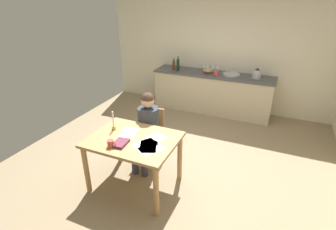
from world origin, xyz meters
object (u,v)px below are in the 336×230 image
mixing_bowl (208,70)px  stovetop_kettle (257,74)px  wine_glass_near_sink (218,67)px  dining_table (134,146)px  wine_glass_back_left (208,66)px  wine_glass_by_kettle (213,67)px  coffee_mug (111,144)px  sink_unit (231,74)px  bottle_oil (174,65)px  book_magazine (121,143)px  wine_glass_back_right (204,66)px  chair_at_table (151,132)px  bottle_vinegar (178,65)px  person_seated (147,126)px  candlestick (114,124)px  teacup_on_counter (216,73)px

mixing_bowl → stovetop_kettle: size_ratio=1.01×
wine_glass_near_sink → mixing_bowl: bearing=-141.8°
dining_table → wine_glass_back_left: 3.16m
mixing_bowl → wine_glass_by_kettle: wine_glass_by_kettle is taller
coffee_mug → sink_unit: sink_unit is taller
sink_unit → bottle_oil: bottle_oil is taller
book_magazine → wine_glass_back_right: (0.10, 3.34, 0.22)m
chair_at_table → wine_glass_near_sink: 2.55m
sink_unit → book_magazine: bearing=-103.4°
bottle_vinegar → dining_table: bearing=-79.9°
dining_table → person_seated: 0.55m
chair_at_table → bottle_vinegar: (-0.42, 2.21, 0.55)m
wine_glass_by_kettle → wine_glass_back_left: 0.12m
stovetop_kettle → wine_glass_back_right: stovetop_kettle is taller
wine_glass_by_kettle → bottle_vinegar: bearing=-162.0°
book_magazine → wine_glass_back_right: 3.34m
bottle_vinegar → stovetop_kettle: 1.73m
chair_at_table → coffee_mug: bearing=-93.0°
person_seated → candlestick: person_seated is taller
wine_glass_near_sink → dining_table: bearing=-96.3°
person_seated → bottle_vinegar: 2.42m
teacup_on_counter → mixing_bowl: bearing=146.0°
person_seated → stovetop_kettle: (1.30, 2.45, 0.32)m
candlestick → wine_glass_back_left: wine_glass_back_left is taller
dining_table → bottle_oil: size_ratio=4.40×
wine_glass_by_kettle → wine_glass_back_left: (-0.12, 0.00, 0.00)m
wine_glass_back_left → mixing_bowl: bearing=-72.8°
dining_table → person_seated: person_seated is taller
wine_glass_back_right → wine_glass_near_sink: bearing=0.0°
candlestick → teacup_on_counter: size_ratio=2.12×
coffee_mug → person_seated: bearing=85.8°
bottle_vinegar → coffee_mug: bearing=-83.4°
sink_unit → bottle_oil: (-1.31, -0.10, 0.09)m
wine_glass_back_right → bottle_vinegar: bearing=-155.7°
person_seated → wine_glass_back_right: bearing=87.5°
bottle_oil → stovetop_kettle: (1.83, 0.09, -0.01)m
dining_table → bottle_oil: 2.99m
stovetop_kettle → wine_glass_back_left: 1.10m
sink_unit → bottle_vinegar: size_ratio=1.14×
wine_glass_near_sink → wine_glass_by_kettle: same height
dining_table → wine_glass_by_kettle: bearing=85.7°
coffee_mug → sink_unit: size_ratio=0.33×
wine_glass_back_right → teacup_on_counter: size_ratio=1.20×
stovetop_kettle → bottle_oil: bearing=-177.1°
chair_at_table → person_seated: bearing=-86.1°
mixing_bowl → wine_glass_by_kettle: (0.07, 0.14, 0.06)m
bottle_oil → wine_glass_back_left: bottle_oil is taller
sink_unit → bottle_oil: size_ratio=1.36×
sink_unit → wine_glass_back_left: sink_unit is taller
candlestick → wine_glass_back_left: 3.07m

